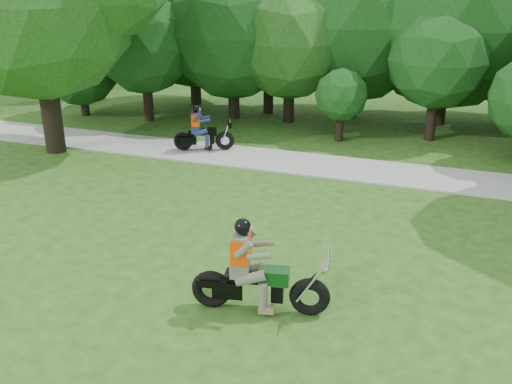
# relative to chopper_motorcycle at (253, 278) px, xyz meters

# --- Properties ---
(ground) EXTENTS (100.00, 100.00, 0.00)m
(ground) POSITION_rel_chopper_motorcycle_xyz_m (0.57, 0.58, -0.70)
(ground) COLOR #214C15
(ground) RESTS_ON ground
(walkway) EXTENTS (60.00, 2.20, 0.06)m
(walkway) POSITION_rel_chopper_motorcycle_xyz_m (0.57, 8.58, -0.67)
(walkway) COLOR #9D9D98
(walkway) RESTS_ON ground
(tree_line) EXTENTS (39.96, 10.99, 7.43)m
(tree_line) POSITION_rel_chopper_motorcycle_xyz_m (1.12, 14.96, 2.92)
(tree_line) COLOR black
(tree_line) RESTS_ON ground
(chopper_motorcycle) EXTENTS (2.63, 0.95, 1.89)m
(chopper_motorcycle) POSITION_rel_chopper_motorcycle_xyz_m (0.00, 0.00, 0.00)
(chopper_motorcycle) COLOR black
(chopper_motorcycle) RESTS_ON ground
(touring_motorcycle) EXTENTS (2.03, 1.23, 1.62)m
(touring_motorcycle) POSITION_rel_chopper_motorcycle_xyz_m (-5.09, 8.73, -0.05)
(touring_motorcycle) COLOR black
(touring_motorcycle) RESTS_ON walkway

